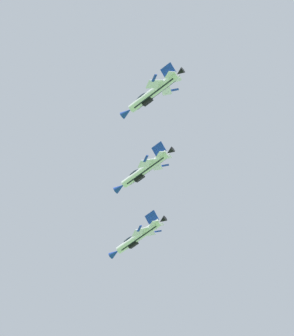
{
  "coord_description": "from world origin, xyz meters",
  "views": [
    {
      "loc": [
        -4.07,
        -4.0,
        1.71
      ],
      "look_at": [
        -2.58,
        77.56,
        153.63
      ],
      "focal_mm": 87.4,
      "sensor_mm": 36.0,
      "label": 1
    }
  ],
  "objects": [
    {
      "name": "fighter_jet_right_wing",
      "position": [
        -1.75,
        60.67,
        154.39
      ],
      "size": [
        13.06,
        11.65,
        7.09
      ],
      "rotation": [
        0.0,
        -0.77,
        0.87
      ],
      "color": "white"
    },
    {
      "name": "fighter_jet_lead",
      "position": [
        -4.25,
        96.17,
        155.52
      ],
      "size": [
        13.06,
        11.71,
        7.33
      ],
      "rotation": [
        0.0,
        -0.8,
        0.87
      ],
      "color": "white"
    },
    {
      "name": "fighter_jet_left_wing",
      "position": [
        -3.13,
        78.88,
        155.22
      ],
      "size": [
        13.06,
        11.69,
        7.23
      ],
      "rotation": [
        0.0,
        -0.79,
        0.87
      ],
      "color": "white"
    }
  ]
}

